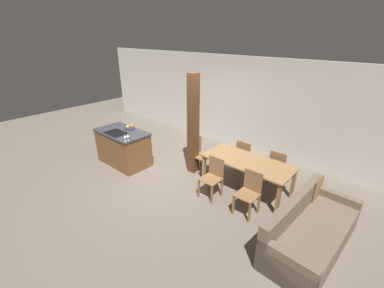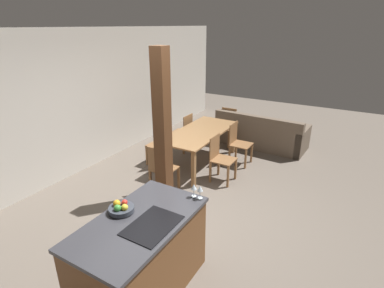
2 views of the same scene
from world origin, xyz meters
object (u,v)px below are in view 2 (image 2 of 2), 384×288
object	(u,v)px
wine_glass_near	(200,189)
dining_chair_far_right	(184,132)
kitchen_island	(142,256)
fruit_bowl	(121,208)
dining_table	(200,135)
dining_chair_foot_end	(227,126)
dining_chair_near_left	(220,158)
couch	(261,134)
dining_chair_head_end	(162,168)
dining_chair_far_left	(161,144)
timber_post	(162,129)
dining_chair_near_right	(238,143)
wine_glass_middle	(194,187)

from	to	relation	value
wine_glass_near	dining_chair_far_right	world-z (taller)	wine_glass_near
kitchen_island	fruit_bowl	world-z (taller)	fruit_bowl
dining_table	dining_chair_foot_end	bearing A→B (deg)	0.00
kitchen_island	fruit_bowl	bearing A→B (deg)	85.37
dining_chair_near_left	couch	xyz separation A→B (m)	(2.08, -0.10, -0.18)
fruit_bowl	dining_chair_far_right	distance (m)	3.88
dining_chair_near_left	dining_chair_far_right	distance (m)	1.60
wine_glass_near	dining_chair_head_end	size ratio (longest dim) A/B	0.18
dining_chair_far_left	dining_chair_far_right	distance (m)	0.88
couch	timber_post	xyz separation A→B (m)	(-3.10, 0.64, 0.96)
kitchen_island	couch	bearing A→B (deg)	3.12
couch	dining_chair_near_right	bearing A→B (deg)	88.18
dining_chair_near_right	couch	xyz separation A→B (m)	(1.21, -0.10, -0.18)
dining_chair_head_end	timber_post	size ratio (longest dim) A/B	0.35
dining_chair_head_end	timber_post	xyz separation A→B (m)	(-0.11, -0.13, 0.77)
dining_chair_far_left	dining_chair_far_right	bearing A→B (deg)	-180.00
kitchen_island	dining_chair_head_end	xyz separation A→B (m)	(1.80, 1.03, -0.00)
dining_chair_near_right	timber_post	bearing A→B (deg)	164.16
wine_glass_middle	dining_chair_near_left	xyz separation A→B (m)	(2.05, 0.62, -0.58)
wine_glass_near	dining_chair_near_left	xyz separation A→B (m)	(2.05, 0.70, -0.58)
couch	dining_chair_near_left	bearing A→B (deg)	90.22
dining_chair_near_right	dining_chair_far_right	bearing A→B (deg)	90.00
dining_chair_near_right	fruit_bowl	bearing A→B (deg)	-178.18
dining_chair_near_left	timber_post	size ratio (longest dim) A/B	0.35
timber_post	dining_chair_near_right	bearing A→B (deg)	-15.84
kitchen_island	dining_chair_foot_end	bearing A→B (deg)	12.92
dining_chair_far_right	dining_chair_near_right	bearing A→B (deg)	90.00
couch	kitchen_island	bearing A→B (deg)	96.16
wine_glass_near	dining_chair_near_right	xyz separation A→B (m)	(2.93, 0.70, -0.58)
wine_glass_middle	dining_chair_far_left	bearing A→B (deg)	43.61
dining_chair_near_left	dining_chair_head_end	size ratio (longest dim) A/B	1.00
kitchen_island	fruit_bowl	size ratio (longest dim) A/B	5.49
kitchen_island	couch	xyz separation A→B (m)	(4.79, 0.26, -0.18)
wine_glass_near	dining_chair_near_left	distance (m)	2.25
fruit_bowl	dining_chair_near_left	xyz separation A→B (m)	(2.69, 0.11, -0.51)
dining_chair_far_left	wine_glass_middle	bearing A→B (deg)	43.61
dining_chair_near_left	timber_post	xyz separation A→B (m)	(-1.02, 0.54, 0.77)
wine_glass_middle	dining_chair_foot_end	xyz separation A→B (m)	(3.84, 1.29, -0.58)
wine_glass_middle	couch	bearing A→B (deg)	7.18
wine_glass_near	dining_chair_foot_end	xyz separation A→B (m)	(3.84, 1.37, -0.58)
dining_chair_foot_end	dining_chair_near_left	bearing A→B (deg)	-69.49
dining_chair_foot_end	dining_chair_near_right	bearing A→B (deg)	-53.67
dining_chair_near_left	timber_post	bearing A→B (deg)	152.20
dining_chair_far_right	couch	xyz separation A→B (m)	(1.21, -1.44, -0.18)
wine_glass_near	wine_glass_middle	xyz separation A→B (m)	(0.00, 0.08, 0.00)
dining_chair_far_right	dining_chair_head_end	bearing A→B (deg)	20.51
dining_chair_near_right	dining_chair_far_left	xyz separation A→B (m)	(-0.88, 1.33, 0.00)
dining_table	dining_chair_foot_end	world-z (taller)	dining_chair_foot_end
wine_glass_near	timber_post	size ratio (longest dim) A/B	0.06
wine_glass_near	couch	bearing A→B (deg)	8.26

